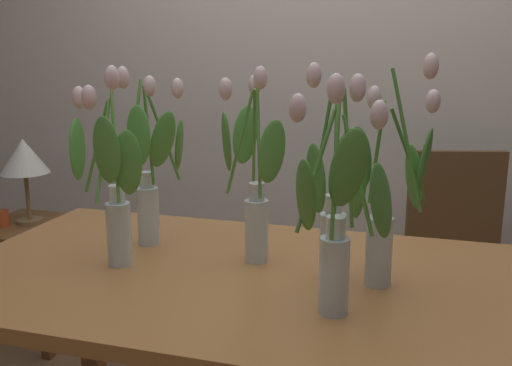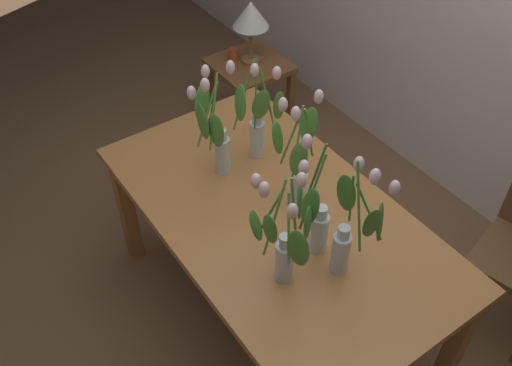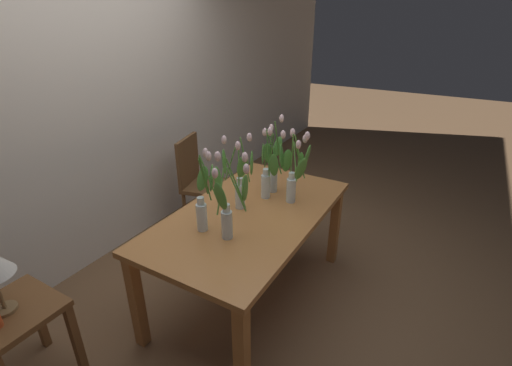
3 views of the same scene
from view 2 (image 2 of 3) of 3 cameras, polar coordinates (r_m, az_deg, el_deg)
ground_plane at (r=2.90m, az=1.67°, el=-13.01°), size 18.00×18.00×0.00m
dining_table at (r=2.39m, az=1.98°, el=-4.46°), size 1.60×0.90×0.74m
tulip_vase_0 at (r=2.05m, az=6.01°, el=-3.79°), size 0.16×0.17×0.56m
tulip_vase_1 at (r=2.20m, az=4.25°, el=1.70°), size 0.21×0.23×0.55m
tulip_vase_2 at (r=2.42m, az=0.18°, el=6.27°), size 0.16×0.25×0.55m
tulip_vase_3 at (r=2.00m, az=9.70°, el=-5.05°), size 0.24×0.16×0.58m
tulip_vase_4 at (r=2.35m, az=-4.12°, el=4.74°), size 0.23×0.18×0.55m
tulip_vase_5 at (r=1.92m, az=2.78°, el=-6.09°), size 0.23×0.25×0.54m
side_table at (r=3.65m, az=-0.64°, el=10.56°), size 0.44×0.44×0.55m
table_lamp at (r=3.45m, az=-0.54°, el=16.66°), size 0.22×0.22×0.40m
pillar_candle at (r=3.60m, az=-2.34°, el=12.99°), size 0.06×0.06×0.07m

